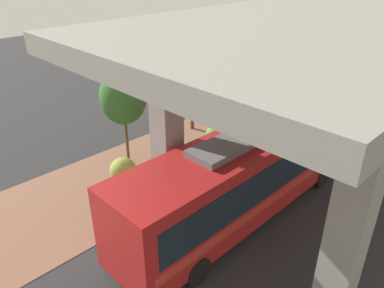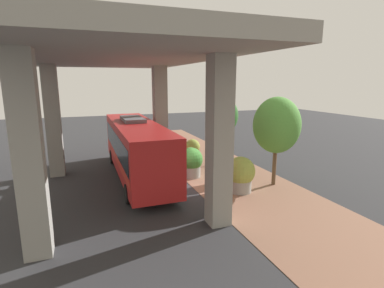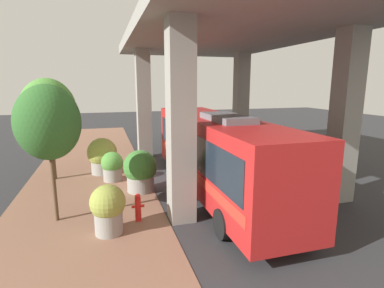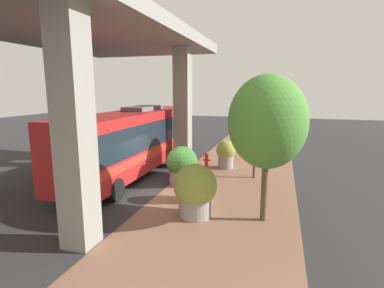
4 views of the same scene
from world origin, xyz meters
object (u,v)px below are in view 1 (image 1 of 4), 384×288
(bus, at_px, (245,172))
(planter_middle, at_px, (124,174))
(planter_front, at_px, (207,155))
(planter_back, at_px, (216,138))
(fire_hydrant, at_px, (150,185))
(planter_extra, at_px, (228,123))
(street_tree_near, at_px, (192,71))
(street_tree_far, at_px, (123,97))

(bus, bearing_deg, planter_middle, -152.10)
(planter_front, bearing_deg, planter_back, 121.65)
(fire_hydrant, height_order, planter_back, planter_back)
(planter_front, bearing_deg, planter_extra, 115.88)
(bus, distance_m, street_tree_near, 8.69)
(fire_hydrant, xyz_separation_m, planter_middle, (-1.04, -0.65, 0.37))
(bus, height_order, planter_front, bus)
(street_tree_far, bearing_deg, bus, 8.27)
(bus, bearing_deg, planter_extra, 135.91)
(planter_front, distance_m, street_tree_near, 5.78)
(planter_middle, distance_m, street_tree_near, 7.83)
(street_tree_near, distance_m, street_tree_far, 5.38)
(planter_back, xyz_separation_m, planter_extra, (-0.47, 1.50, 0.24))
(planter_front, distance_m, planter_middle, 4.07)
(bus, xyz_separation_m, street_tree_far, (-6.54, -0.95, 1.59))
(fire_hydrant, bearing_deg, planter_back, 98.17)
(bus, distance_m, planter_back, 5.60)
(planter_front, height_order, planter_middle, planter_front)
(fire_hydrant, xyz_separation_m, planter_back, (-0.73, 5.08, 0.25))
(street_tree_near, bearing_deg, fire_hydrant, -59.47)
(planter_middle, distance_m, planter_extra, 7.23)
(planter_front, bearing_deg, fire_hydrant, -98.57)
(street_tree_near, bearing_deg, planter_front, -36.73)
(street_tree_near, bearing_deg, planter_back, -21.24)
(planter_front, relative_size, street_tree_near, 0.37)
(planter_back, height_order, street_tree_near, street_tree_near)
(bus, relative_size, planter_back, 7.79)
(planter_extra, relative_size, street_tree_far, 0.41)
(planter_middle, bearing_deg, street_tree_far, 139.65)
(fire_hydrant, distance_m, planter_extra, 6.70)
(fire_hydrant, xyz_separation_m, street_tree_near, (-3.67, 6.22, 3.05))
(bus, bearing_deg, street_tree_far, -171.73)
(planter_front, xyz_separation_m, planter_extra, (-1.67, 3.45, 0.04))
(bus, xyz_separation_m, planter_middle, (-4.72, -2.50, -1.12))
(planter_back, xyz_separation_m, street_tree_far, (-2.13, -4.18, 2.83))
(planter_middle, xyz_separation_m, planter_back, (0.31, 5.73, -0.12))
(planter_extra, bearing_deg, street_tree_far, -106.27)
(planter_front, height_order, street_tree_far, street_tree_far)
(planter_front, relative_size, planter_back, 1.27)
(bus, height_order, fire_hydrant, bus)
(planter_extra, height_order, street_tree_far, street_tree_far)
(planter_middle, distance_m, street_tree_far, 3.61)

